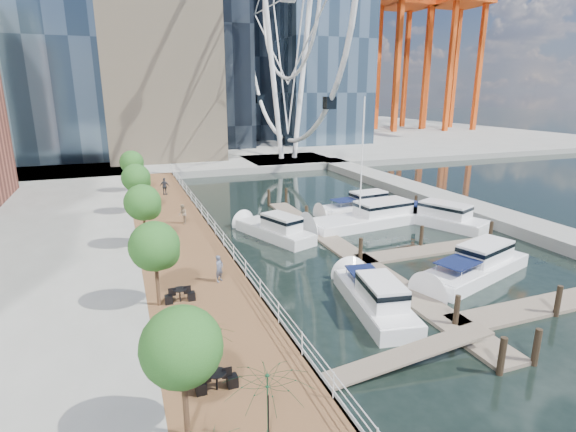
# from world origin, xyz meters

# --- Properties ---
(ground) EXTENTS (520.00, 520.00, 0.00)m
(ground) POSITION_xyz_m (0.00, 0.00, 0.00)
(ground) COLOR black
(ground) RESTS_ON ground
(boardwalk) EXTENTS (6.00, 60.00, 1.00)m
(boardwalk) POSITION_xyz_m (-9.00, 15.00, 0.50)
(boardwalk) COLOR brown
(boardwalk) RESTS_ON ground
(seawall) EXTENTS (0.25, 60.00, 1.00)m
(seawall) POSITION_xyz_m (-6.00, 15.00, 0.50)
(seawall) COLOR #595954
(seawall) RESTS_ON ground
(land_far) EXTENTS (200.00, 114.00, 1.00)m
(land_far) POSITION_xyz_m (0.00, 102.00, 0.50)
(land_far) COLOR gray
(land_far) RESTS_ON ground
(breakwater) EXTENTS (4.00, 60.00, 1.00)m
(breakwater) POSITION_xyz_m (20.00, 20.00, 0.50)
(breakwater) COLOR gray
(breakwater) RESTS_ON ground
(pier) EXTENTS (14.00, 12.00, 1.00)m
(pier) POSITION_xyz_m (14.00, 52.00, 0.50)
(pier) COLOR gray
(pier) RESTS_ON ground
(railing) EXTENTS (0.10, 60.00, 1.05)m
(railing) POSITION_xyz_m (-6.10, 15.00, 1.52)
(railing) COLOR white
(railing) RESTS_ON boardwalk
(floating_docks) EXTENTS (16.00, 34.00, 2.60)m
(floating_docks) POSITION_xyz_m (7.97, 9.98, 0.49)
(floating_docks) COLOR #6D6051
(floating_docks) RESTS_ON ground
(port_cranes) EXTENTS (40.00, 52.00, 38.00)m
(port_cranes) POSITION_xyz_m (67.67, 95.67, 20.00)
(port_cranes) COLOR #D84C14
(port_cranes) RESTS_ON ground
(street_trees) EXTENTS (2.60, 42.60, 4.60)m
(street_trees) POSITION_xyz_m (-11.40, 14.00, 4.29)
(street_trees) COLOR #3F2B1C
(street_trees) RESTS_ON ground
(cafe_tables) EXTENTS (2.50, 13.70, 0.74)m
(cafe_tables) POSITION_xyz_m (-10.40, -2.00, 1.37)
(cafe_tables) COLOR black
(cafe_tables) RESTS_ON ground
(yacht_foreground) EXTENTS (10.65, 5.81, 2.15)m
(yacht_foreground) POSITION_xyz_m (8.73, 2.91, 0.00)
(yacht_foreground) COLOR white
(yacht_foreground) RESTS_ON ground
(pedestrian_near) EXTENTS (0.70, 0.68, 1.63)m
(pedestrian_near) POSITION_xyz_m (-7.73, 5.92, 1.81)
(pedestrian_near) COLOR #4C5266
(pedestrian_near) RESTS_ON boardwalk
(pedestrian_mid) EXTENTS (0.68, 0.85, 1.68)m
(pedestrian_mid) POSITION_xyz_m (-8.06, 18.92, 1.84)
(pedestrian_mid) COLOR gray
(pedestrian_mid) RESTS_ON boardwalk
(pedestrian_far) EXTENTS (1.19, 0.96, 1.89)m
(pedestrian_far) POSITION_xyz_m (-8.31, 30.89, 1.94)
(pedestrian_far) COLOR #2E323A
(pedestrian_far) RESTS_ON boardwalk
(moored_yachts) EXTENTS (21.43, 33.28, 11.50)m
(moored_yachts) POSITION_xyz_m (8.17, 13.49, 0.00)
(moored_yachts) COLOR white
(moored_yachts) RESTS_ON ground
(cafe_seating) EXTENTS (4.97, 8.90, 2.63)m
(cafe_seating) POSITION_xyz_m (-9.90, -6.58, 2.20)
(cafe_seating) COLOR #0E361F
(cafe_seating) RESTS_ON ground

